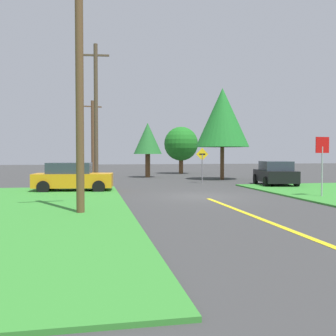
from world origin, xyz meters
The scene contains 12 objects.
ground_plane centered at (0.00, 0.00, 0.00)m, with size 120.00×120.00×0.00m, color #393939.
lane_stripe_center centered at (0.00, -8.00, 0.01)m, with size 0.20×14.00×0.01m, color yellow.
stop_sign centered at (5.45, -1.68, 2.06)m, with size 0.76×0.15×2.91m.
parked_car_near_building centered at (-6.41, 3.65, 0.80)m, with size 4.43×2.30×1.62m.
car_on_crossroad centered at (6.58, 5.50, 0.81)m, with size 2.75×4.46×1.62m.
utility_pole_near centered at (-5.74, -4.80, 4.46)m, with size 1.80×0.40×8.64m.
utility_pole_mid centered at (-5.06, 8.18, 4.86)m, with size 1.80×0.29×9.43m.
utility_pole_far centered at (-5.26, 21.16, 3.78)m, with size 1.78×0.51×7.38m.
direction_sign centered at (2.41, 8.47, 1.57)m, with size 0.91×0.08×2.53m.
oak_tree_left centered at (5.14, 12.09, 5.06)m, with size 4.36×4.36×7.47m.
pine_tree_center centered at (-0.46, 16.10, 3.43)m, with size 2.52×2.52×4.87m.
oak_tree_right centered at (3.92, 21.93, 3.15)m, with size 3.59×3.59×4.96m.
Camera 1 is at (-5.33, -18.65, 2.11)m, focal length 41.99 mm.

